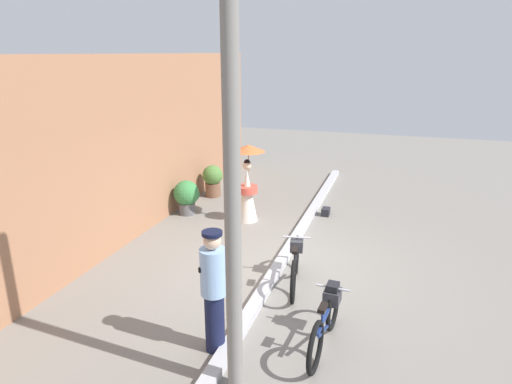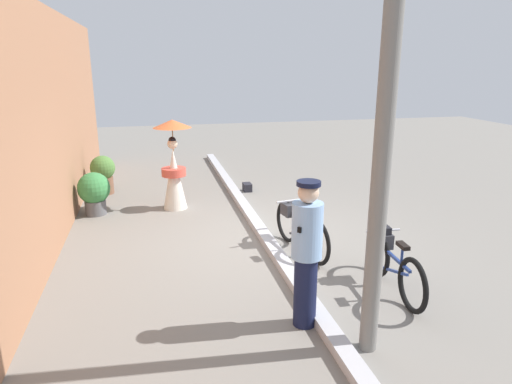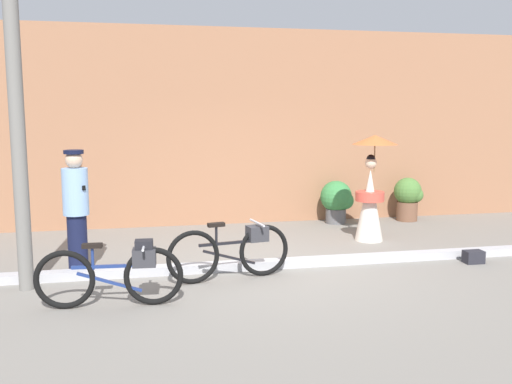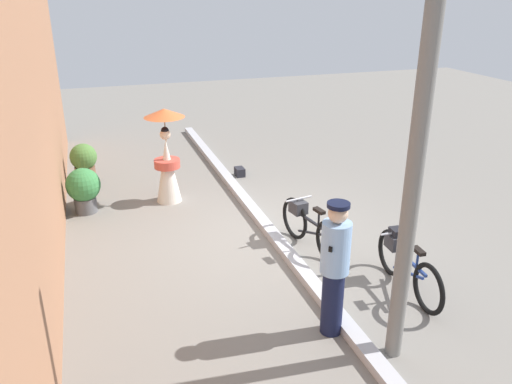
% 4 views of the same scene
% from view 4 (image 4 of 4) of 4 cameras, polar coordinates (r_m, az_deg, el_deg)
% --- Properties ---
extents(ground_plane, '(30.00, 30.00, 0.00)m').
position_cam_4_polar(ground_plane, '(8.62, 1.80, -5.02)').
color(ground_plane, gray).
extents(building_wall, '(14.00, 0.40, 3.78)m').
position_cam_4_polar(building_wall, '(7.52, -23.88, 4.47)').
color(building_wall, '#9E6B4C').
rests_on(building_wall, ground_plane).
extents(sidewalk_curb, '(14.00, 0.20, 0.12)m').
position_cam_4_polar(sidewalk_curb, '(8.60, 1.80, -4.66)').
color(sidewalk_curb, '#B2B2B7').
rests_on(sidewalk_curb, ground_plane).
extents(bicycle_near_officer, '(1.66, 0.48, 0.77)m').
position_cam_4_polar(bicycle_near_officer, '(7.35, 16.29, -7.55)').
color(bicycle_near_officer, black).
rests_on(bicycle_near_officer, ground_plane).
extents(bicycle_far_side, '(1.67, 0.48, 0.78)m').
position_cam_4_polar(bicycle_far_side, '(8.13, 5.96, -3.77)').
color(bicycle_far_side, black).
rests_on(bicycle_far_side, ground_plane).
extents(person_officer, '(0.34, 0.34, 1.70)m').
position_cam_4_polar(person_officer, '(6.05, 8.72, -8.11)').
color(person_officer, '#141938').
rests_on(person_officer, ground_plane).
extents(person_with_parasol, '(0.76, 0.76, 1.81)m').
position_cam_4_polar(person_with_parasol, '(9.88, -9.88, 3.86)').
color(person_with_parasol, silver).
rests_on(person_with_parasol, ground_plane).
extents(potted_plant_by_door, '(0.56, 0.55, 0.88)m').
position_cam_4_polar(potted_plant_by_door, '(11.31, -18.50, 3.21)').
color(potted_plant_by_door, brown).
rests_on(potted_plant_by_door, ground_plane).
extents(potted_plant_small, '(0.64, 0.62, 0.85)m').
position_cam_4_polar(potted_plant_small, '(9.90, -18.53, 0.45)').
color(potted_plant_small, '#59595B').
rests_on(potted_plant_small, ground_plane).
extents(backpack_on_pavement, '(0.28, 0.19, 0.18)m').
position_cam_4_polar(backpack_on_pavement, '(11.32, -1.79, 2.28)').
color(backpack_on_pavement, '#26262D').
rests_on(backpack_on_pavement, ground_plane).
extents(utility_pole, '(0.18, 0.18, 4.80)m').
position_cam_4_polar(utility_pole, '(5.25, 17.43, 4.17)').
color(utility_pole, slate).
rests_on(utility_pole, ground_plane).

